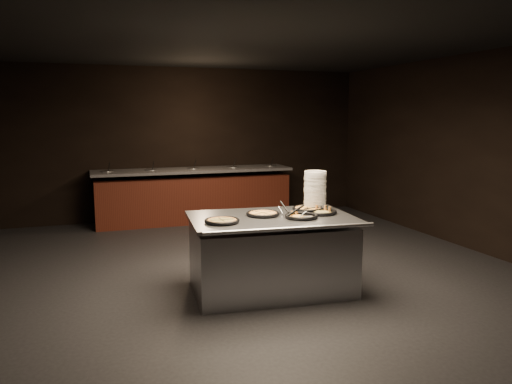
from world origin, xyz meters
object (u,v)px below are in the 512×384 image
pan_veggie_whole (222,221)px  pan_cheese_whole (263,214)px  serving_counter (271,255)px  plate_stack (315,190)px

pan_veggie_whole → pan_cheese_whole: bearing=22.4°
serving_counter → pan_cheese_whole: size_ratio=5.03×
serving_counter → plate_stack: 1.01m
pan_cheese_whole → serving_counter: bearing=-47.1°
plate_stack → pan_cheese_whole: 0.82m
pan_veggie_whole → pan_cheese_whole: same height
serving_counter → plate_stack: (0.69, 0.31, 0.68)m
plate_stack → pan_veggie_whole: size_ratio=1.20×
serving_counter → plate_stack: bearing=29.6°
plate_stack → pan_veggie_whole: plate_stack is taller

